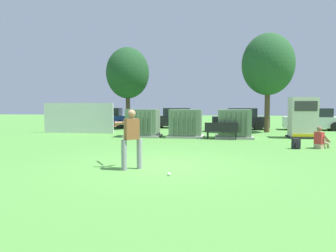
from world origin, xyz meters
name	(u,v)px	position (x,y,z in m)	size (l,w,h in m)	color
ground_plane	(160,166)	(0.00, 0.00, 0.00)	(96.00, 96.00, 0.00)	#51933D
fence_panel	(78,118)	(-7.36, 10.50, 1.00)	(4.80, 0.12, 2.00)	silver
transformer_west	(143,123)	(-2.59, 8.82, 0.79)	(2.10, 1.70, 1.62)	#9E9B93
transformer_mid_west	(186,124)	(-0.06, 8.84, 0.79)	(2.10, 1.70, 1.62)	#9E9B93
transformer_mid_east	(234,124)	(2.68, 8.80, 0.79)	(2.10, 1.70, 1.62)	#9E9B93
generator_enclosure	(303,118)	(6.53, 9.49, 1.14)	(1.60, 1.40, 2.30)	#262626
park_bench	(222,130)	(1.98, 7.92, 0.54)	(1.84, 0.63, 0.92)	black
batter	(131,136)	(-0.74, -0.65, 0.98)	(1.20, 1.41, 1.74)	gray
sports_ball	(169,174)	(0.49, -1.37, 0.04)	(0.09, 0.09, 0.09)	white
seated_spectator	(321,140)	(6.15, 4.94, 0.38)	(0.76, 0.71, 0.96)	tan
backpack	(296,144)	(5.09, 4.66, 0.21)	(0.37, 0.34, 0.44)	black
tree_left	(128,73)	(-5.07, 14.40, 4.29)	(3.27, 3.27, 6.25)	#4C3828
tree_center_left	(268,65)	(5.09, 13.06, 4.59)	(3.50, 3.50, 6.69)	brown
parked_car_leftmost	(107,119)	(-7.21, 15.65, 0.75)	(4.33, 2.19, 1.62)	navy
parked_car_left_of_center	(176,119)	(-1.59, 16.32, 0.75)	(4.21, 1.95, 1.62)	black
parked_car_right_of_center	(240,119)	(3.48, 15.55, 0.75)	(4.26, 2.04, 1.62)	black
parked_car_rightmost	(314,120)	(8.83, 15.62, 0.75)	(4.31, 2.14, 1.62)	silver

